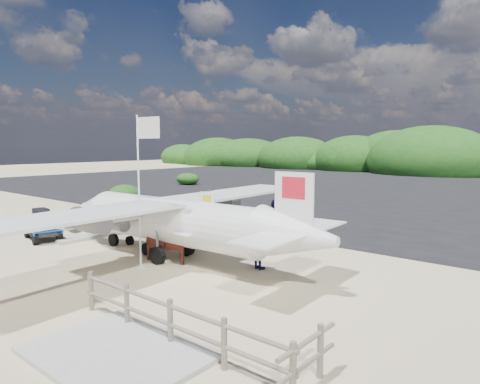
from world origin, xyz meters
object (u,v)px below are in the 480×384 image
(flagpole, at_px, (141,268))
(crew_b, at_px, (275,219))
(signboard, at_px, (165,262))
(baggage_cart, at_px, (43,240))
(aircraft_small, at_px, (286,181))
(crew_c, at_px, (259,248))
(crew_a, at_px, (202,223))

(flagpole, xyz_separation_m, crew_b, (0.94, 6.51, 0.89))
(flagpole, bearing_deg, signboard, 87.09)
(baggage_cart, relative_size, aircraft_small, 0.36)
(crew_b, relative_size, crew_c, 1.21)
(flagpole, xyz_separation_m, signboard, (0.05, 1.03, 0.00))
(flagpole, height_order, crew_b, flagpole)
(baggage_cart, xyz_separation_m, aircraft_small, (-8.76, 32.33, 0.00))
(flagpole, bearing_deg, crew_c, 37.81)
(crew_a, xyz_separation_m, aircraft_small, (-14.93, 28.65, -0.97))
(baggage_cart, xyz_separation_m, signboard, (6.89, 1.09, 0.00))
(signboard, bearing_deg, aircraft_small, 102.51)
(signboard, relative_size, crew_a, 0.85)
(baggage_cart, height_order, crew_c, crew_c)
(flagpole, bearing_deg, crew_b, 81.79)
(crew_a, bearing_deg, crew_c, 176.63)
(baggage_cart, bearing_deg, crew_c, 27.73)
(crew_c, height_order, aircraft_small, crew_c)
(signboard, bearing_deg, crew_a, 91.60)
(flagpole, height_order, aircraft_small, flagpole)
(crew_b, bearing_deg, baggage_cart, 43.21)
(crew_b, xyz_separation_m, crew_c, (2.23, -4.05, -0.16))
(baggage_cart, height_order, signboard, signboard)
(signboard, xyz_separation_m, crew_c, (3.11, 1.43, 0.73))
(baggage_cart, height_order, crew_b, crew_b)
(crew_b, bearing_deg, crew_a, 63.85)
(signboard, relative_size, crew_b, 0.92)
(baggage_cart, relative_size, flagpole, 0.47)
(aircraft_small, bearing_deg, baggage_cart, 105.70)
(signboard, bearing_deg, crew_c, 10.56)
(crew_a, xyz_separation_m, crew_b, (1.61, 2.90, -0.07))
(baggage_cart, distance_m, crew_a, 7.25)
(signboard, distance_m, crew_b, 5.63)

